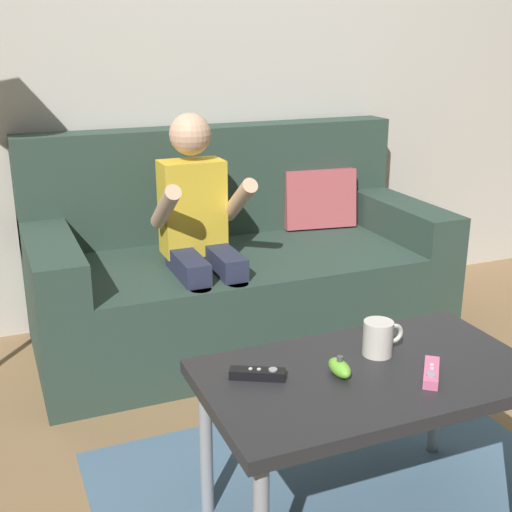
% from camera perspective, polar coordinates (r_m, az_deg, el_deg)
% --- Properties ---
extents(ground_plane, '(8.96, 8.96, 0.00)m').
position_cam_1_polar(ground_plane, '(2.14, 17.73, -19.34)').
color(ground_plane, olive).
extents(wall_back, '(4.48, 0.05, 2.50)m').
position_cam_1_polar(wall_back, '(3.18, -0.74, 17.91)').
color(wall_back, beige).
rests_on(wall_back, ground).
extents(couch, '(1.72, 0.80, 0.89)m').
position_cam_1_polar(couch, '(2.91, -1.63, -1.13)').
color(couch, '#2D4238').
rests_on(couch, ground).
extents(person_seated_on_couch, '(0.35, 0.43, 0.99)m').
position_cam_1_polar(person_seated_on_couch, '(2.59, -4.79, 2.30)').
color(person_seated_on_couch, '#282D47').
rests_on(person_seated_on_couch, ground).
extents(coffee_table, '(0.86, 0.48, 0.46)m').
position_cam_1_polar(coffee_table, '(1.78, 9.52, -10.94)').
color(coffee_table, '#232326').
rests_on(coffee_table, ground).
extents(game_remote_pink_near_edge, '(0.11, 0.13, 0.03)m').
position_cam_1_polar(game_remote_pink_near_edge, '(1.75, 14.68, -9.57)').
color(game_remote_pink_near_edge, pink).
rests_on(game_remote_pink_near_edge, coffee_table).
extents(nunchuk_lime, '(0.05, 0.09, 0.05)m').
position_cam_1_polar(nunchuk_lime, '(1.72, 7.12, -9.41)').
color(nunchuk_lime, '#72C638').
rests_on(nunchuk_lime, coffee_table).
extents(game_remote_black_far_corner, '(0.14, 0.10, 0.03)m').
position_cam_1_polar(game_remote_black_far_corner, '(1.69, 0.15, -9.99)').
color(game_remote_black_far_corner, black).
rests_on(game_remote_black_far_corner, coffee_table).
extents(coffee_mug, '(0.12, 0.08, 0.09)m').
position_cam_1_polar(coffee_mug, '(1.82, 10.41, -6.86)').
color(coffee_mug, silver).
rests_on(coffee_mug, coffee_table).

